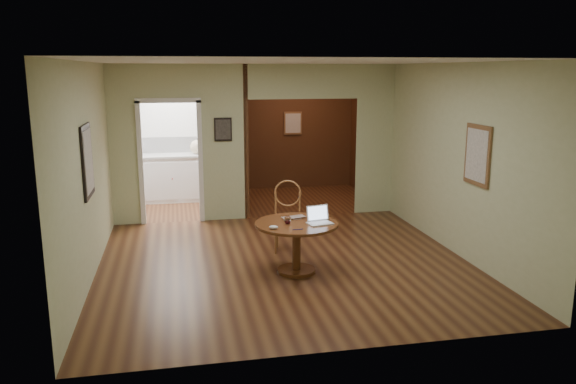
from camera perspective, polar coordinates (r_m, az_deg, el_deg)
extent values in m
plane|color=#412012|center=(7.74, -0.28, -7.28)|extent=(5.00, 5.00, 0.00)
plane|color=white|center=(7.30, -0.30, 13.12)|extent=(5.00, 5.00, 0.00)
plane|color=beige|center=(5.02, 5.21, -2.09)|extent=(5.00, 0.00, 5.00)
plane|color=beige|center=(7.35, -19.79, 1.81)|extent=(0.00, 5.00, 5.00)
plane|color=beige|center=(8.25, 17.04, 3.07)|extent=(0.00, 5.00, 5.00)
cube|color=beige|center=(9.78, -16.30, 4.48)|extent=(0.50, 2.70, 0.04)
cube|color=beige|center=(9.77, -6.60, 4.89)|extent=(0.80, 2.70, 0.04)
cube|color=beige|center=(10.37, 8.79, 5.25)|extent=(0.70, 2.70, 0.04)
plane|color=white|center=(11.73, -11.11, 5.96)|extent=(2.70, 0.00, 2.70)
plane|color=#432413|center=(12.49, 0.48, 6.56)|extent=(2.70, 0.00, 2.70)
cube|color=#432413|center=(11.05, -5.08, 5.77)|extent=(0.08, 2.50, 2.70)
cube|color=black|center=(7.32, -19.72, 2.97)|extent=(0.03, 0.70, 0.90)
cube|color=brown|center=(7.79, 18.71, 3.56)|extent=(0.03, 0.60, 0.80)
cube|color=black|center=(9.73, -6.62, 6.34)|extent=(0.30, 0.03, 0.40)
cube|color=white|center=(12.46, 0.50, 7.01)|extent=(0.40, 0.03, 0.50)
cube|color=white|center=(11.74, -11.06, 4.74)|extent=(2.00, 0.02, 0.32)
cylinder|color=#5B2C16|center=(7.43, 0.86, -7.95)|extent=(0.50, 0.50, 0.04)
cylinder|color=#5B2C16|center=(7.33, 0.86, -5.69)|extent=(0.11, 0.11, 0.58)
cylinder|color=#5B2C16|center=(7.24, 0.87, -3.27)|extent=(1.07, 1.07, 0.04)
cylinder|color=#B0653E|center=(8.14, -0.11, -2.87)|extent=(0.53, 0.53, 0.03)
cylinder|color=#B0653E|center=(8.07, -1.28, -4.74)|extent=(0.03, 0.03, 0.47)
cylinder|color=#B0653E|center=(8.05, 0.93, -4.78)|extent=(0.03, 0.03, 0.47)
cylinder|color=#B0653E|center=(8.36, -1.10, -4.12)|extent=(0.03, 0.03, 0.47)
cylinder|color=#B0653E|center=(8.34, 1.03, -4.16)|extent=(0.03, 0.03, 0.47)
cylinder|color=#B0653E|center=(8.25, -1.26, -1.26)|extent=(0.03, 0.03, 0.37)
cylinder|color=#B0653E|center=(8.23, 1.18, -1.29)|extent=(0.03, 0.03, 0.37)
torus|color=#B0653E|center=(8.21, -0.03, -0.14)|extent=(0.39, 0.13, 0.40)
cube|color=white|center=(7.19, 3.26, -3.19)|extent=(0.34, 0.27, 0.01)
cube|color=silver|center=(7.16, 3.32, -3.18)|extent=(0.28, 0.16, 0.00)
cube|color=white|center=(7.28, 3.02, -2.12)|extent=(0.31, 0.12, 0.20)
cube|color=#95A3BE|center=(7.27, 3.04, -2.14)|extent=(0.27, 0.09, 0.17)
imported|color=silver|center=(7.39, 0.73, -2.69)|extent=(0.36, 0.28, 0.03)
ellipsoid|color=white|center=(6.94, -1.47, -3.60)|extent=(0.13, 0.09, 0.05)
cylinder|color=navy|center=(6.92, 0.99, -3.82)|extent=(0.13, 0.02, 0.01)
cube|color=white|center=(11.56, -10.92, 1.37)|extent=(2.00, 0.55, 0.90)
cube|color=#B0B0AC|center=(11.48, -11.01, 3.67)|extent=(2.06, 0.60, 0.04)
sphere|color=#B20C0C|center=(11.27, -11.67, 1.31)|extent=(0.03, 0.03, 0.03)
sphere|color=#B20C0C|center=(11.30, -6.60, 1.52)|extent=(0.03, 0.03, 0.03)
ellipsoid|color=beige|center=(11.47, -9.23, 4.54)|extent=(0.30, 0.26, 0.28)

